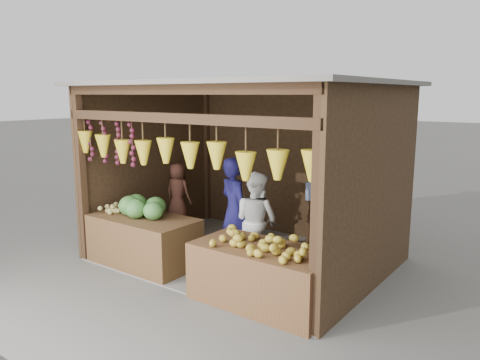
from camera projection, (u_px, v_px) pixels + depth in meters
name	position (u px, v px, depth m)	size (l,w,h in m)	color
ground	(244.00, 259.00, 7.17)	(80.00, 80.00, 0.00)	#514F49
stall_structure	(241.00, 151.00, 6.85)	(4.30, 3.30, 2.66)	slate
back_shelf	(345.00, 197.00, 7.42)	(1.25, 0.32, 1.32)	#382314
counter_left	(144.00, 241.00, 6.86)	(1.60, 0.85, 0.72)	#463117
counter_right	(263.00, 276.00, 5.57)	(1.70, 0.85, 0.71)	#512F1B
stool	(179.00, 229.00, 8.24)	(0.31, 0.31, 0.29)	black
man_standing	(234.00, 212.00, 6.79)	(0.58, 0.38, 1.60)	#16134A
woman_standing	(256.00, 221.00, 6.65)	(0.69, 0.54, 1.42)	white
vendor_seated	(178.00, 192.00, 8.12)	(0.50, 0.33, 1.03)	#572E22
melon_pile	(141.00, 206.00, 6.81)	(1.00, 0.50, 0.32)	#154F15
tanfruit_pile	(113.00, 208.00, 7.05)	(0.34, 0.40, 0.13)	#A3984B
mango_pile	(263.00, 240.00, 5.41)	(1.40, 0.64, 0.22)	orange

